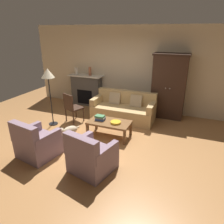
# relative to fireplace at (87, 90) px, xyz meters

# --- Properties ---
(ground_plane) EXTENTS (9.60, 9.60, 0.00)m
(ground_plane) POSITION_rel_fireplace_xyz_m (1.55, -2.30, -0.57)
(ground_plane) COLOR #B27A47
(back_wall) EXTENTS (7.20, 0.10, 2.80)m
(back_wall) POSITION_rel_fireplace_xyz_m (1.55, 0.25, 0.83)
(back_wall) COLOR beige
(back_wall) RESTS_ON ground
(fireplace) EXTENTS (1.26, 0.48, 1.12)m
(fireplace) POSITION_rel_fireplace_xyz_m (0.00, 0.00, 0.00)
(fireplace) COLOR #4C4947
(fireplace) RESTS_ON ground
(armoire) EXTENTS (1.06, 0.57, 2.00)m
(armoire) POSITION_rel_fireplace_xyz_m (2.95, -0.08, 0.44)
(armoire) COLOR #382319
(armoire) RESTS_ON ground
(couch) EXTENTS (1.92, 0.86, 0.86)m
(couch) POSITION_rel_fireplace_xyz_m (1.74, -0.82, -0.25)
(couch) COLOR tan
(couch) RESTS_ON ground
(coffee_table) EXTENTS (1.10, 0.60, 0.42)m
(coffee_table) POSITION_rel_fireplace_xyz_m (1.75, -2.02, -0.20)
(coffee_table) COLOR brown
(coffee_table) RESTS_ON ground
(fruit_bowl) EXTENTS (0.27, 0.27, 0.05)m
(fruit_bowl) POSITION_rel_fireplace_xyz_m (1.94, -2.06, -0.12)
(fruit_bowl) COLOR gold
(fruit_bowl) RESTS_ON coffee_table
(book_stack) EXTENTS (0.26, 0.18, 0.13)m
(book_stack) POSITION_rel_fireplace_xyz_m (1.49, -2.01, -0.08)
(book_stack) COLOR #38569E
(book_stack) RESTS_ON coffee_table
(mantel_vase_cream) EXTENTS (0.14, 0.14, 0.24)m
(mantel_vase_cream) POSITION_rel_fireplace_xyz_m (-0.38, -0.02, 0.67)
(mantel_vase_cream) COLOR beige
(mantel_vase_cream) RESTS_ON fireplace
(mantel_vase_terracotta) EXTENTS (0.10, 0.10, 0.30)m
(mantel_vase_terracotta) POSITION_rel_fireplace_xyz_m (0.18, -0.02, 0.70)
(mantel_vase_terracotta) COLOR #A86042
(mantel_vase_terracotta) RESTS_ON fireplace
(armchair_near_left) EXTENTS (0.89, 0.90, 0.88)m
(armchair_near_left) POSITION_rel_fireplace_xyz_m (0.63, -3.48, -0.25)
(armchair_near_left) COLOR gray
(armchair_near_left) RESTS_ON ground
(armchair_near_right) EXTENTS (0.92, 0.93, 0.88)m
(armchair_near_right) POSITION_rel_fireplace_xyz_m (1.98, -3.50, -0.25)
(armchair_near_right) COLOR gray
(armchair_near_right) RESTS_ON ground
(side_chair_wooden) EXTENTS (0.57, 0.57, 0.90)m
(side_chair_wooden) POSITION_rel_fireplace_xyz_m (0.35, -1.60, -0.06)
(side_chair_wooden) COLOR #382319
(side_chair_wooden) RESTS_ON ground
(floor_lamp) EXTENTS (0.36, 0.36, 1.67)m
(floor_lamp) POSITION_rel_fireplace_xyz_m (-0.10, -1.96, 0.87)
(floor_lamp) COLOR black
(floor_lamp) RESTS_ON ground
(dog) EXTENTS (0.38, 0.51, 0.39)m
(dog) POSITION_rel_fireplace_xyz_m (0.87, -2.58, -0.32)
(dog) COLOR beige
(dog) RESTS_ON ground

